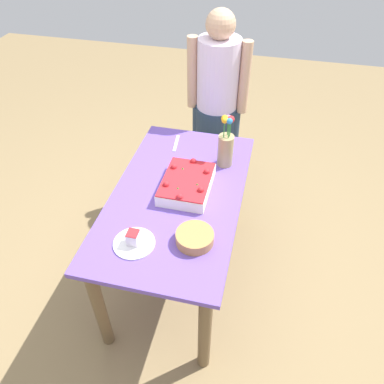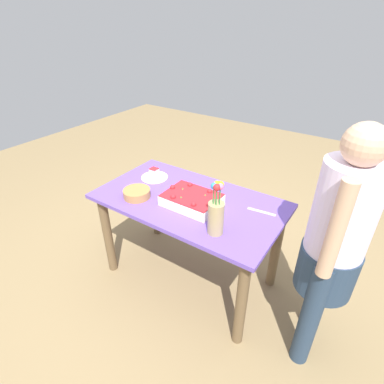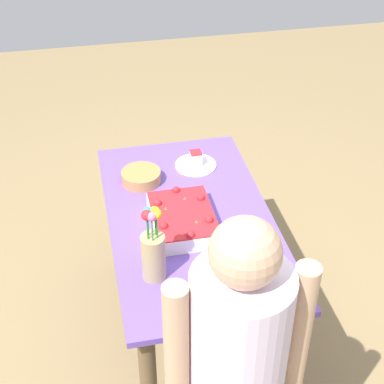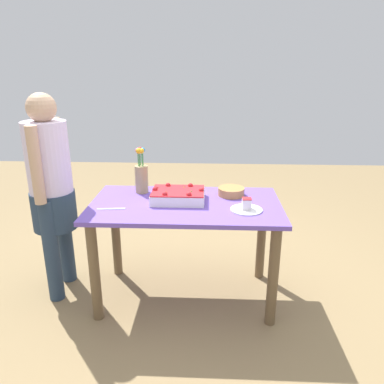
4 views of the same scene
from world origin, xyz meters
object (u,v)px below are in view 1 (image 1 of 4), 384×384
serving_plate_with_slice (134,241)px  fruit_bowl (195,238)px  flower_vase (226,146)px  sheet_cake (187,184)px  person_standing (217,99)px  cake_knife (176,143)px

serving_plate_with_slice → fruit_bowl: bearing=-73.8°
serving_plate_with_slice → flower_vase: flower_vase is taller
serving_plate_with_slice → flower_vase: (0.75, -0.33, 0.11)m
sheet_cake → person_standing: size_ratio=0.25×
flower_vase → sheet_cake: bearing=148.8°
serving_plate_with_slice → cake_knife: bearing=1.5°
serving_plate_with_slice → cake_knife: 0.90m
sheet_cake → flower_vase: 0.35m
sheet_cake → cake_knife: sheet_cake is taller
sheet_cake → serving_plate_with_slice: 0.49m
fruit_bowl → person_standing: size_ratio=0.13×
fruit_bowl → person_standing: bearing=5.7°
sheet_cake → flower_vase: size_ratio=1.08×
sheet_cake → flower_vase: bearing=-31.2°
serving_plate_with_slice → person_standing: 1.39m
cake_knife → flower_vase: bearing=61.3°
flower_vase → serving_plate_with_slice: bearing=156.2°
sheet_cake → cake_knife: 0.47m
flower_vase → fruit_bowl: size_ratio=1.77×
cake_knife → fruit_bowl: fruit_bowl is taller
flower_vase → person_standing: bearing=15.1°
fruit_bowl → flower_vase: bearing=-3.4°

